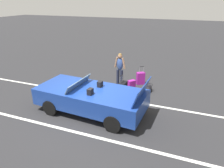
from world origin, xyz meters
TOP-DOWN VIEW (x-y plane):
  - ground_plane at (0.00, 0.00)m, footprint 80.00×80.00m
  - lot_line_near at (0.00, -1.32)m, footprint 18.00×0.12m
  - lot_line_mid at (0.00, 1.38)m, footprint 18.00×0.12m
  - convertible_car at (0.20, -0.01)m, footprint 4.25×2.03m
  - suitcase_large_black at (-0.77, -1.51)m, footprint 0.32×0.49m
  - suitcase_medium_bright at (-1.13, -3.35)m, footprint 0.47×0.42m
  - suitcase_small_carryon at (-0.91, -2.46)m, footprint 0.37×0.39m
  - duffel_bag at (-1.69, -2.63)m, footprint 0.39×0.66m
  - traveler_person at (-0.20, -2.81)m, footprint 0.61×0.27m

SIDE VIEW (x-z plane):
  - ground_plane at x=0.00m, z-range 0.00..0.00m
  - lot_line_near at x=0.00m, z-range 0.00..0.00m
  - lot_line_mid at x=0.00m, z-range 0.00..0.00m
  - duffel_bag at x=-1.69m, z-range -0.01..0.33m
  - suitcase_small_carryon at x=-0.91m, z-range 0.00..0.50m
  - suitcase_medium_bright at x=-1.13m, z-range -0.17..0.80m
  - suitcase_large_black at x=-0.77m, z-range -0.16..0.90m
  - convertible_car at x=0.20m, z-range -0.17..1.36m
  - traveler_person at x=-0.20m, z-range 0.10..1.76m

